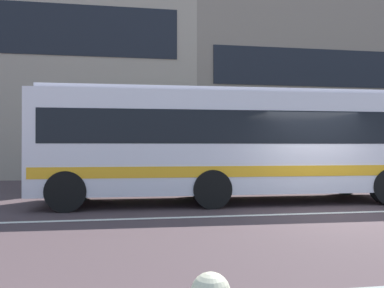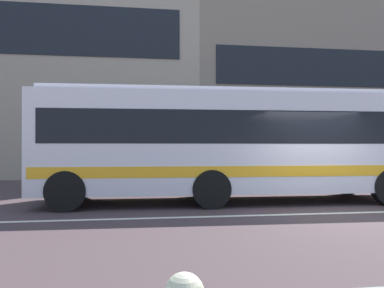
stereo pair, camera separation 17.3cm
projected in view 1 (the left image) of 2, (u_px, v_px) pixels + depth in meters
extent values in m
plane|color=#443538|center=(332.00, 213.00, 9.04)|extent=(160.00, 160.00, 0.00)
cube|color=silver|center=(332.00, 213.00, 9.04)|extent=(60.00, 0.16, 0.01)
cube|color=#265626|center=(348.00, 173.00, 15.23)|extent=(23.82, 1.10, 1.08)
cube|color=gray|center=(342.00, 95.00, 25.05)|extent=(21.03, 8.67, 9.98)
cube|color=silver|center=(227.00, 143.00, 10.89)|extent=(10.56, 2.73, 2.69)
cube|color=black|center=(227.00, 129.00, 10.89)|extent=(9.93, 2.73, 0.86)
cube|color=#F3A820|center=(227.00, 169.00, 10.89)|extent=(10.35, 2.74, 0.28)
cube|color=silver|center=(227.00, 94.00, 10.90)|extent=(10.13, 2.32, 0.12)
cylinder|color=black|center=(344.00, 179.00, 12.56)|extent=(1.01, 0.31, 1.00)
cylinder|color=black|center=(199.00, 181.00, 11.92)|extent=(1.01, 0.31, 1.00)
cylinder|color=black|center=(212.00, 189.00, 9.68)|extent=(1.01, 0.31, 1.00)
cylinder|color=black|center=(81.00, 183.00, 11.44)|extent=(1.01, 0.31, 1.00)
cylinder|color=black|center=(66.00, 191.00, 9.20)|extent=(1.01, 0.31, 1.00)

